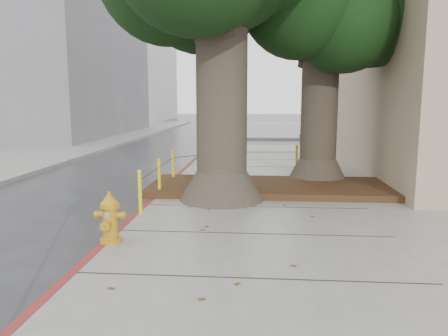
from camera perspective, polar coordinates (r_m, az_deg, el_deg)
The scene contains 12 objects.
ground at distance 8.05m, azimuth 0.20°, elevation -9.49°, with size 140.00×140.00×0.00m, color #28282B.
sidewalk_far at distance 38.08m, azimuth 12.81°, elevation 5.01°, with size 16.00×20.00×0.15m, color slate.
curb_red at distance 10.73m, azimuth -9.50°, elevation -4.49°, with size 0.14×26.00×0.16m, color maroon.
planter_bed at distance 11.75m, azimuth 6.05°, elevation -2.47°, with size 6.40×2.60×0.16m, color black.
building_far_grey at distance 33.64m, azimuth -23.79°, elevation 14.11°, with size 12.00×16.00×12.00m, color slate.
building_far_white at distance 55.70m, azimuth -14.24°, elevation 13.79°, with size 12.00×18.00×15.00m, color silver.
tree_far at distance 13.33m, azimuth 14.19°, elevation 19.38°, with size 4.50×3.80×7.17m.
bollard_ring at distance 12.22m, azimuth -2.28°, elevation 0.08°, with size 3.79×5.39×0.95m.
fire_hydrant at distance 7.63m, azimuth -14.67°, elevation -6.30°, with size 0.46×0.41×0.88m.
car_silver at distance 26.68m, azimuth 13.80°, elevation 4.56°, with size 1.47×3.65×1.24m, color #B2B2B8.
car_red at distance 27.26m, azimuth 19.99°, elevation 4.19°, with size 1.14×3.28×1.08m, color maroon.
car_dark at distance 27.72m, azimuth -19.24°, elevation 4.45°, with size 1.71×4.20×1.22m, color black.
Camera 1 is at (0.58, -7.61, 2.55)m, focal length 35.00 mm.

